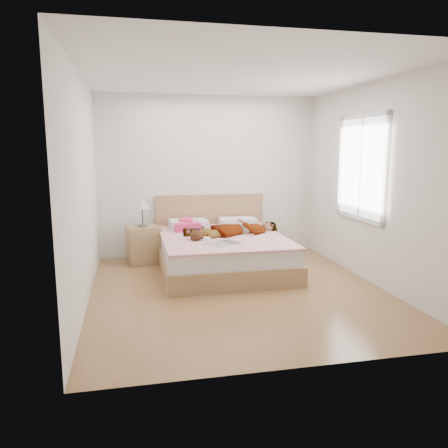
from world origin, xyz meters
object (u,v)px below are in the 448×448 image
object	(u,v)px
magazine	(225,243)
phone	(197,220)
towel	(187,225)
coffee_mug	(207,241)
woman	(234,227)
nightstand	(143,242)
bed	(221,250)
plush_toy	(195,235)

from	to	relation	value
magazine	phone	bearing A→B (deg)	102.24
towel	coffee_mug	distance (m)	1.05
woman	phone	size ratio (longest dim) A/B	17.58
magazine	coffee_mug	bearing A→B (deg)	175.22
woman	nightstand	world-z (taller)	nightstand
bed	plush_toy	distance (m)	0.61
phone	towel	xyz separation A→B (m)	(-0.15, 0.03, -0.08)
towel	nightstand	world-z (taller)	nightstand
magazine	towel	bearing A→B (deg)	109.48
bed	coffee_mug	world-z (taller)	bed
woman	phone	world-z (taller)	woman
bed	coffee_mug	size ratio (longest dim) A/B	15.91
towel	plush_toy	size ratio (longest dim) A/B	1.45
phone	magazine	size ratio (longest dim) A/B	0.18
nightstand	plush_toy	bearing A→B (deg)	-51.53
bed	phone	bearing A→B (deg)	124.82
woman	phone	xyz separation A→B (m)	(-0.50, 0.40, 0.06)
magazine	plush_toy	bearing A→B (deg)	139.55
towel	coffee_mug	world-z (taller)	towel
towel	nightstand	bearing A→B (deg)	171.34
coffee_mug	plush_toy	size ratio (longest dim) A/B	0.48
phone	coffee_mug	xyz separation A→B (m)	(-0.02, -1.02, -0.11)
woman	bed	xyz separation A→B (m)	(-0.20, -0.03, -0.34)
woman	towel	world-z (taller)	woman
nightstand	coffee_mug	bearing A→B (deg)	-55.22
phone	woman	bearing A→B (deg)	-53.47
towel	magazine	world-z (taller)	towel
towel	magazine	bearing A→B (deg)	-70.52
coffee_mug	plush_toy	xyz separation A→B (m)	(-0.11, 0.28, 0.02)
coffee_mug	plush_toy	world-z (taller)	plush_toy
woman	magazine	bearing A→B (deg)	-38.13
plush_toy	nightstand	xyz separation A→B (m)	(-0.69, 0.86, -0.25)
magazine	plush_toy	distance (m)	0.47
nightstand	woman	bearing A→B (deg)	-21.92
phone	nightstand	size ratio (longest dim) A/B	0.08
bed	nightstand	distance (m)	1.25
coffee_mug	plush_toy	bearing A→B (deg)	111.22
phone	towel	bearing A→B (deg)	154.49
bed	coffee_mug	distance (m)	0.73
magazine	coffee_mug	world-z (taller)	coffee_mug
plush_toy	nightstand	distance (m)	1.13
coffee_mug	nightstand	xyz separation A→B (m)	(-0.80, 1.15, -0.22)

